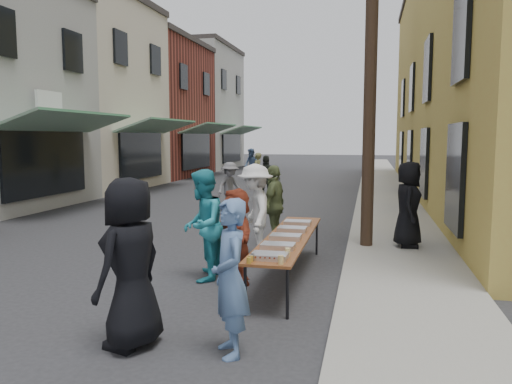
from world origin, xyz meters
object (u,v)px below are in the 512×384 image
at_px(utility_pole_far, 370,106).
at_px(serving_table, 288,238).
at_px(utility_pole_mid, 371,89).
at_px(utility_pole_near, 371,35).
at_px(guest_front_c, 203,225).
at_px(guest_front_a, 131,263).
at_px(server, 408,204).
at_px(catering_tray_sausage, 270,256).

relative_size(utility_pole_far, serving_table, 2.25).
xyz_separation_m(utility_pole_mid, serving_table, (-1.29, -14.58, -3.79)).
relative_size(utility_pole_mid, serving_table, 2.25).
relative_size(utility_pole_near, guest_front_c, 4.77).
height_order(utility_pole_near, guest_front_a, utility_pole_near).
bearing_deg(utility_pole_far, guest_front_a, -95.03).
distance_m(serving_table, guest_front_c, 1.47).
bearing_deg(utility_pole_far, guest_front_c, -95.72).
distance_m(serving_table, server, 3.40).
height_order(serving_table, server, server).
height_order(guest_front_c, server, server).
relative_size(utility_pole_mid, utility_pole_far, 1.00).
xyz_separation_m(serving_table, guest_front_a, (-1.33, -3.13, 0.28)).
relative_size(serving_table, guest_front_c, 2.12).
bearing_deg(utility_pole_near, guest_front_a, -114.62).
height_order(utility_pole_far, serving_table, utility_pole_far).
bearing_deg(guest_front_c, utility_pole_near, 130.22).
bearing_deg(serving_table, guest_front_a, -113.01).
height_order(utility_pole_near, guest_front_c, utility_pole_near).
relative_size(utility_pole_near, server, 4.97).
relative_size(guest_front_c, server, 1.04).
height_order(utility_pole_far, server, utility_pole_far).
height_order(catering_tray_sausage, server, server).
distance_m(utility_pole_mid, utility_pole_far, 12.00).
height_order(utility_pole_near, utility_pole_mid, same).
bearing_deg(serving_table, guest_front_c, -165.77).
relative_size(catering_tray_sausage, guest_front_a, 0.25).
relative_size(utility_pole_near, utility_pole_far, 1.00).
distance_m(utility_pole_near, server, 3.60).
bearing_deg(utility_pole_mid, catering_tray_sausage, -94.54).
relative_size(utility_pole_near, catering_tray_sausage, 18.00).
bearing_deg(utility_pole_near, catering_tray_sausage, -106.93).
bearing_deg(utility_pole_mid, guest_front_c, -100.24).
distance_m(catering_tray_sausage, server, 4.78).
xyz_separation_m(serving_table, catering_tray_sausage, (0.00, -1.65, 0.08)).
bearing_deg(guest_front_a, guest_front_c, -164.18).
relative_size(guest_front_a, server, 1.09).
bearing_deg(server, guest_front_a, 152.53).
distance_m(catering_tray_sausage, guest_front_c, 1.92).
distance_m(catering_tray_sausage, guest_front_a, 2.00).
relative_size(utility_pole_far, guest_front_a, 4.56).
height_order(utility_pole_far, guest_front_a, utility_pole_far).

